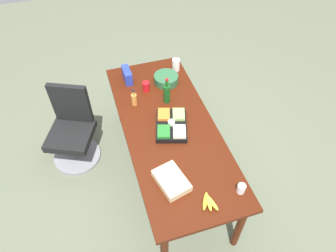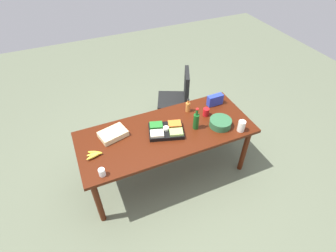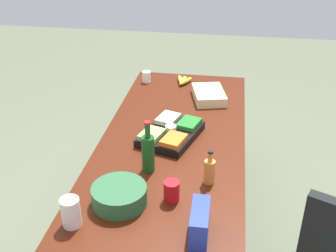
# 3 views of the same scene
# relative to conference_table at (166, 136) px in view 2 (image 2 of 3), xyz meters

# --- Properties ---
(ground_plane) EXTENTS (10.00, 10.00, 0.00)m
(ground_plane) POSITION_rel_conference_table_xyz_m (0.00, 0.00, -0.72)
(ground_plane) COLOR #616A52
(conference_table) EXTENTS (2.19, 0.90, 0.80)m
(conference_table) POSITION_rel_conference_table_xyz_m (0.00, 0.00, 0.00)
(conference_table) COLOR #461708
(conference_table) RESTS_ON ground
(office_chair) EXTENTS (0.64, 0.64, 0.96)m
(office_chair) POSITION_rel_conference_table_xyz_m (-0.59, -0.99, -0.35)
(office_chair) COLOR gray
(office_chair) RESTS_ON ground
(wine_bottle) EXTENTS (0.08, 0.08, 0.31)m
(wine_bottle) POSITION_rel_conference_table_xyz_m (-0.36, 0.08, 0.20)
(wine_bottle) COLOR #16501C
(wine_bottle) RESTS_ON conference_table
(sheet_cake) EXTENTS (0.36, 0.29, 0.07)m
(sheet_cake) POSITION_rel_conference_table_xyz_m (0.63, -0.18, 0.12)
(sheet_cake) COLOR beige
(sheet_cake) RESTS_ON conference_table
(veggie_tray) EXTENTS (0.49, 0.41, 0.09)m
(veggie_tray) POSITION_rel_conference_table_xyz_m (0.01, 0.02, 0.12)
(veggie_tray) COLOR black
(veggie_tray) RESTS_ON conference_table
(banana_bunch) EXTENTS (0.20, 0.14, 0.04)m
(banana_bunch) POSITION_rel_conference_table_xyz_m (0.90, 0.05, 0.11)
(banana_bunch) COLOR yellow
(banana_bunch) RESTS_ON conference_table
(dressing_bottle) EXTENTS (0.07, 0.07, 0.20)m
(dressing_bottle) POSITION_rel_conference_table_xyz_m (-0.42, -0.26, 0.16)
(dressing_bottle) COLOR #CE8037
(dressing_bottle) RESTS_ON conference_table
(salad_bowl) EXTENTS (0.30, 0.30, 0.10)m
(salad_bowl) POSITION_rel_conference_table_xyz_m (-0.67, 0.17, 0.13)
(salad_bowl) COLOR #2C6039
(salad_bowl) RESTS_ON conference_table
(paper_cup) EXTENTS (0.08, 0.08, 0.09)m
(paper_cup) POSITION_rel_conference_table_xyz_m (0.88, 0.35, 0.13)
(paper_cup) COLOR white
(paper_cup) RESTS_ON conference_table
(mayo_jar) EXTENTS (0.11, 0.11, 0.15)m
(mayo_jar) POSITION_rel_conference_table_xyz_m (-0.85, 0.35, 0.16)
(mayo_jar) COLOR white
(mayo_jar) RESTS_ON conference_table
(red_solo_cup) EXTENTS (0.09, 0.09, 0.11)m
(red_solo_cup) POSITION_rel_conference_table_xyz_m (-0.60, -0.08, 0.14)
(red_solo_cup) COLOR red
(red_solo_cup) RESTS_ON conference_table
(chip_bag_blue) EXTENTS (0.22, 0.08, 0.15)m
(chip_bag_blue) POSITION_rel_conference_table_xyz_m (-0.83, -0.24, 0.16)
(chip_bag_blue) COLOR #273BAB
(chip_bag_blue) RESTS_ON conference_table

